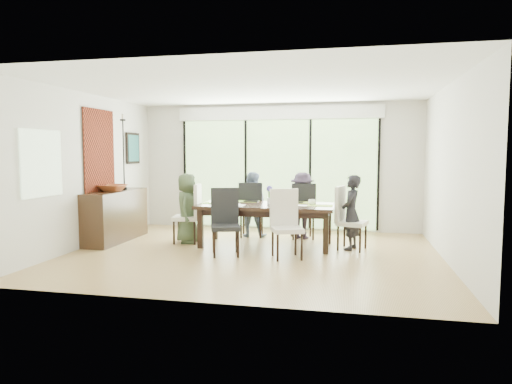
% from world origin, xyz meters
% --- Properties ---
extents(floor, '(6.00, 5.00, 0.01)m').
position_xyz_m(floor, '(0.00, 0.00, -0.01)').
color(floor, olive).
rests_on(floor, ground).
extents(ceiling, '(6.00, 5.00, 0.01)m').
position_xyz_m(ceiling, '(0.00, 0.00, 2.71)').
color(ceiling, white).
rests_on(ceiling, wall_back).
extents(wall_back, '(6.00, 0.02, 2.70)m').
position_xyz_m(wall_back, '(0.00, 2.51, 1.35)').
color(wall_back, beige).
rests_on(wall_back, floor).
extents(wall_front, '(6.00, 0.02, 2.70)m').
position_xyz_m(wall_front, '(0.00, -2.51, 1.35)').
color(wall_front, silver).
rests_on(wall_front, floor).
extents(wall_left, '(0.02, 5.00, 2.70)m').
position_xyz_m(wall_left, '(-3.01, 0.00, 1.35)').
color(wall_left, beige).
rests_on(wall_left, floor).
extents(wall_right, '(0.02, 5.00, 2.70)m').
position_xyz_m(wall_right, '(3.01, 0.00, 1.35)').
color(wall_right, beige).
rests_on(wall_right, floor).
extents(glass_doors, '(4.20, 0.02, 2.30)m').
position_xyz_m(glass_doors, '(0.00, 2.47, 1.20)').
color(glass_doors, '#598C3F').
rests_on(glass_doors, wall_back).
extents(blinds_header, '(4.40, 0.06, 0.28)m').
position_xyz_m(blinds_header, '(0.00, 2.46, 2.50)').
color(blinds_header, white).
rests_on(blinds_header, wall_back).
extents(mullion_a, '(0.05, 0.04, 2.30)m').
position_xyz_m(mullion_a, '(-2.10, 2.46, 1.20)').
color(mullion_a, black).
rests_on(mullion_a, wall_back).
extents(mullion_b, '(0.05, 0.04, 2.30)m').
position_xyz_m(mullion_b, '(-0.70, 2.46, 1.20)').
color(mullion_b, black).
rests_on(mullion_b, wall_back).
extents(mullion_c, '(0.05, 0.04, 2.30)m').
position_xyz_m(mullion_c, '(0.70, 2.46, 1.20)').
color(mullion_c, black).
rests_on(mullion_c, wall_back).
extents(mullion_d, '(0.05, 0.04, 2.30)m').
position_xyz_m(mullion_d, '(2.10, 2.46, 1.20)').
color(mullion_d, black).
rests_on(mullion_d, wall_back).
extents(side_window, '(0.02, 0.90, 1.00)m').
position_xyz_m(side_window, '(-2.97, -1.20, 1.50)').
color(side_window, '#8CAD7F').
rests_on(side_window, wall_left).
extents(deck, '(6.00, 1.80, 0.10)m').
position_xyz_m(deck, '(0.00, 3.40, -0.05)').
color(deck, brown).
rests_on(deck, ground).
extents(rail_top, '(6.00, 0.08, 0.06)m').
position_xyz_m(rail_top, '(0.00, 4.20, 0.55)').
color(rail_top, brown).
rests_on(rail_top, deck).
extents(foliage_left, '(3.20, 3.20, 3.20)m').
position_xyz_m(foliage_left, '(-1.80, 5.20, 1.44)').
color(foliage_left, '#14380F').
rests_on(foliage_left, ground).
extents(foliage_mid, '(4.00, 4.00, 4.00)m').
position_xyz_m(foliage_mid, '(0.40, 5.80, 1.80)').
color(foliage_mid, '#14380F').
rests_on(foliage_mid, ground).
extents(foliage_right, '(2.80, 2.80, 2.80)m').
position_xyz_m(foliage_right, '(2.20, 5.00, 1.26)').
color(foliage_right, '#14380F').
rests_on(foliage_right, ground).
extents(foliage_far, '(3.60, 3.60, 3.60)m').
position_xyz_m(foliage_far, '(-0.60, 6.50, 1.62)').
color(foliage_far, '#14380F').
rests_on(foliage_far, ground).
extents(table_top, '(2.38, 1.09, 0.06)m').
position_xyz_m(table_top, '(0.09, 0.68, 0.72)').
color(table_top, black).
rests_on(table_top, floor).
extents(table_apron, '(2.19, 0.89, 0.10)m').
position_xyz_m(table_apron, '(0.09, 0.68, 0.63)').
color(table_apron, black).
rests_on(table_apron, floor).
extents(table_leg_fl, '(0.09, 0.09, 0.69)m').
position_xyz_m(table_leg_fl, '(-0.99, 0.25, 0.34)').
color(table_leg_fl, black).
rests_on(table_leg_fl, floor).
extents(table_leg_fr, '(0.09, 0.09, 0.69)m').
position_xyz_m(table_leg_fr, '(1.17, 0.25, 0.34)').
color(table_leg_fr, black).
rests_on(table_leg_fr, floor).
extents(table_leg_bl, '(0.09, 0.09, 0.69)m').
position_xyz_m(table_leg_bl, '(-0.99, 1.11, 0.34)').
color(table_leg_bl, black).
rests_on(table_leg_bl, floor).
extents(table_leg_br, '(0.09, 0.09, 0.69)m').
position_xyz_m(table_leg_br, '(1.17, 1.11, 0.34)').
color(table_leg_br, black).
rests_on(table_leg_br, floor).
extents(chair_left_end, '(0.52, 0.52, 1.09)m').
position_xyz_m(chair_left_end, '(-1.41, 0.68, 0.55)').
color(chair_left_end, white).
rests_on(chair_left_end, floor).
extents(chair_right_end, '(0.56, 0.56, 1.09)m').
position_xyz_m(chair_right_end, '(1.59, 0.68, 0.55)').
color(chair_right_end, white).
rests_on(chair_right_end, floor).
extents(chair_far_left, '(0.50, 0.50, 1.09)m').
position_xyz_m(chair_far_left, '(-0.36, 1.53, 0.55)').
color(chair_far_left, black).
rests_on(chair_far_left, floor).
extents(chair_far_right, '(0.55, 0.55, 1.09)m').
position_xyz_m(chair_far_right, '(0.64, 1.53, 0.55)').
color(chair_far_right, black).
rests_on(chair_far_right, floor).
extents(chair_near_left, '(0.58, 0.58, 1.09)m').
position_xyz_m(chair_near_left, '(-0.41, -0.19, 0.55)').
color(chair_near_left, black).
rests_on(chair_near_left, floor).
extents(chair_near_right, '(0.59, 0.59, 1.09)m').
position_xyz_m(chair_near_right, '(0.59, -0.19, 0.55)').
color(chair_near_right, silver).
rests_on(chair_near_right, floor).
extents(person_left_end, '(0.43, 0.63, 1.28)m').
position_xyz_m(person_left_end, '(-1.39, 0.68, 0.64)').
color(person_left_end, '#3F5136').
rests_on(person_left_end, floor).
extents(person_right_end, '(0.51, 0.67, 1.28)m').
position_xyz_m(person_right_end, '(1.57, 0.68, 0.64)').
color(person_right_end, black).
rests_on(person_right_end, floor).
extents(person_far_left, '(0.60, 0.38, 1.28)m').
position_xyz_m(person_far_left, '(-0.36, 1.51, 0.64)').
color(person_far_left, '#6F83A1').
rests_on(person_far_left, floor).
extents(person_far_right, '(0.67, 0.51, 1.28)m').
position_xyz_m(person_far_right, '(0.64, 1.51, 0.64)').
color(person_far_right, '#281E2E').
rests_on(person_far_right, floor).
extents(placemat_left, '(0.44, 0.32, 0.01)m').
position_xyz_m(placemat_left, '(-0.86, 0.68, 0.75)').
color(placemat_left, '#76A93C').
rests_on(placemat_left, table_top).
extents(placemat_right, '(0.44, 0.32, 0.01)m').
position_xyz_m(placemat_right, '(1.04, 0.68, 0.75)').
color(placemat_right, olive).
rests_on(placemat_right, table_top).
extents(placemat_far_l, '(0.44, 0.32, 0.01)m').
position_xyz_m(placemat_far_l, '(-0.36, 1.08, 0.75)').
color(placemat_far_l, '#87B942').
rests_on(placemat_far_l, table_top).
extents(placemat_far_r, '(0.44, 0.32, 0.01)m').
position_xyz_m(placemat_far_r, '(0.64, 1.08, 0.75)').
color(placemat_far_r, '#A8C245').
rests_on(placemat_far_r, table_top).
extents(placemat_paper, '(0.44, 0.32, 0.01)m').
position_xyz_m(placemat_paper, '(-0.46, 0.38, 0.75)').
color(placemat_paper, white).
rests_on(placemat_paper, table_top).
extents(tablet_far_l, '(0.26, 0.18, 0.01)m').
position_xyz_m(tablet_far_l, '(-0.26, 1.03, 0.76)').
color(tablet_far_l, black).
rests_on(tablet_far_l, table_top).
extents(tablet_far_r, '(0.24, 0.17, 0.01)m').
position_xyz_m(tablet_far_r, '(0.59, 1.03, 0.76)').
color(tablet_far_r, black).
rests_on(tablet_far_r, table_top).
extents(papers, '(0.30, 0.22, 0.00)m').
position_xyz_m(papers, '(0.79, 0.63, 0.75)').
color(papers, white).
rests_on(papers, table_top).
extents(platter_base, '(0.26, 0.26, 0.02)m').
position_xyz_m(platter_base, '(-0.46, 0.38, 0.76)').
color(platter_base, white).
rests_on(platter_base, table_top).
extents(platter_snacks, '(0.20, 0.20, 0.01)m').
position_xyz_m(platter_snacks, '(-0.46, 0.38, 0.78)').
color(platter_snacks, orange).
rests_on(platter_snacks, table_top).
extents(vase, '(0.08, 0.08, 0.12)m').
position_xyz_m(vase, '(0.14, 0.73, 0.80)').
color(vase, silver).
rests_on(vase, table_top).
extents(hyacinth_stems, '(0.04, 0.04, 0.16)m').
position_xyz_m(hyacinth_stems, '(0.14, 0.73, 0.92)').
color(hyacinth_stems, '#337226').
rests_on(hyacinth_stems, table_top).
extents(hyacinth_blooms, '(0.11, 0.11, 0.11)m').
position_xyz_m(hyacinth_blooms, '(0.14, 0.73, 1.02)').
color(hyacinth_blooms, '#5849B7').
rests_on(hyacinth_blooms, table_top).
extents(laptop, '(0.36, 0.26, 0.03)m').
position_xyz_m(laptop, '(-0.76, 0.58, 0.76)').
color(laptop, silver).
rests_on(laptop, table_top).
extents(cup_a, '(0.13, 0.13, 0.10)m').
position_xyz_m(cup_a, '(-0.61, 0.83, 0.79)').
color(cup_a, white).
rests_on(cup_a, table_top).
extents(cup_b, '(0.13, 0.13, 0.09)m').
position_xyz_m(cup_b, '(0.24, 0.58, 0.79)').
color(cup_b, white).
rests_on(cup_b, table_top).
extents(cup_c, '(0.17, 0.17, 0.10)m').
position_xyz_m(cup_c, '(0.89, 0.78, 0.79)').
color(cup_c, white).
rests_on(cup_c, table_top).
extents(book, '(0.16, 0.22, 0.02)m').
position_xyz_m(book, '(0.34, 0.73, 0.75)').
color(book, white).
rests_on(book, table_top).
extents(sideboard, '(0.47, 1.68, 0.95)m').
position_xyz_m(sideboard, '(-2.76, 0.56, 0.47)').
color(sideboard, black).
rests_on(sideboard, floor).
extents(bowl, '(0.50, 0.50, 0.12)m').
position_xyz_m(bowl, '(-2.76, 0.46, 1.01)').
color(bowl, brown).
rests_on(bowl, sideboard).
extents(candlestick_base, '(0.11, 0.11, 0.04)m').
position_xyz_m(candlestick_base, '(-2.76, 0.91, 0.97)').
color(candlestick_base, black).
rests_on(candlestick_base, sideboard).
extents(candlestick_shaft, '(0.03, 0.03, 1.31)m').
position_xyz_m(candlestick_shaft, '(-2.76, 0.91, 1.63)').
color(candlestick_shaft, black).
rests_on(candlestick_shaft, sideboard).
extents(candlestick_pan, '(0.11, 0.11, 0.03)m').
position_xyz_m(candlestick_pan, '(-2.76, 0.91, 2.28)').
color(candlestick_pan, black).
rests_on(candlestick_pan, sideboard).
extents(candle, '(0.04, 0.04, 0.11)m').
position_xyz_m(candle, '(-2.76, 0.91, 2.35)').
color(candle, silver).
rests_on(candle, sideboard).
extents(tapestry, '(0.02, 1.00, 1.50)m').
position_xyz_m(tapestry, '(-2.97, 0.40, 1.70)').
color(tapestry, maroon).
rests_on(tapestry, wall_left).
extents(art_frame, '(0.03, 0.55, 0.65)m').
position_xyz_m(art_frame, '(-2.97, 1.70, 1.75)').
color(art_frame, black).
rests_on(art_frame, wall_left).
extents(art_canvas, '(0.01, 0.45, 0.55)m').
position_xyz_m(art_canvas, '(-2.95, 1.70, 1.75)').
color(art_canvas, '#184D4E').
rests_on(art_canvas, wall_left).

